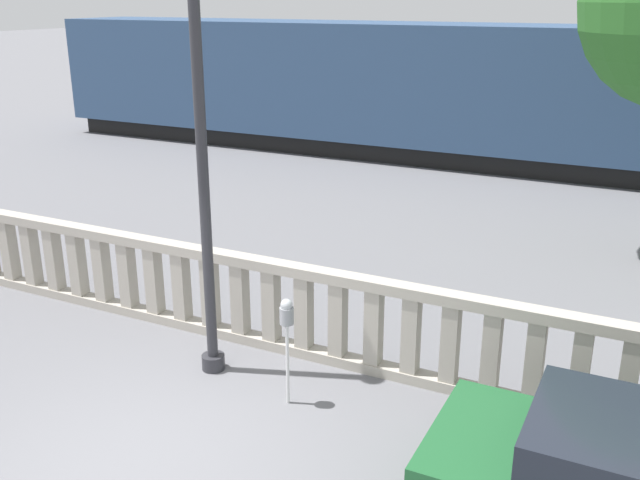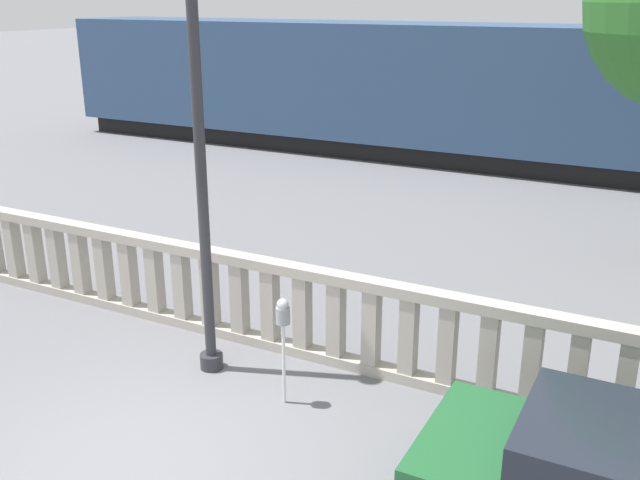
# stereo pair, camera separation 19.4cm
# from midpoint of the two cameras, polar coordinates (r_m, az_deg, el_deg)

# --- Properties ---
(ground_plane) EXTENTS (160.00, 160.00, 0.00)m
(ground_plane) POSITION_cam_midpoint_polar(r_m,az_deg,el_deg) (8.05, -15.58, -16.99)
(ground_plane) COLOR slate
(balustrade) EXTENTS (17.78, 0.24, 1.29)m
(balustrade) POSITION_cam_midpoint_polar(r_m,az_deg,el_deg) (9.77, -4.49, -5.20)
(balustrade) COLOR #ADA599
(balustrade) RESTS_ON ground
(lamppost) EXTENTS (0.31, 0.31, 5.59)m
(lamppost) POSITION_cam_midpoint_polar(r_m,az_deg,el_deg) (8.58, -10.11, 7.52)
(lamppost) COLOR #2D2D33
(lamppost) RESTS_ON ground
(parking_meter) EXTENTS (0.17, 0.17, 1.36)m
(parking_meter) POSITION_cam_midpoint_polar(r_m,az_deg,el_deg) (8.28, -3.35, -6.47)
(parking_meter) COLOR silver
(parking_meter) RESTS_ON ground
(train_near) EXTENTS (26.92, 3.04, 4.49)m
(train_near) POSITION_cam_midpoint_polar(r_m,az_deg,el_deg) (21.14, 11.46, 11.53)
(train_near) COLOR black
(train_near) RESTS_ON ground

